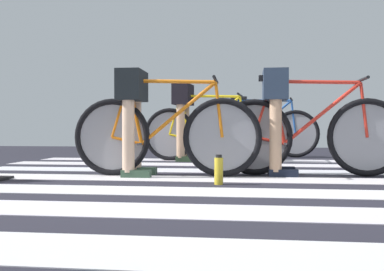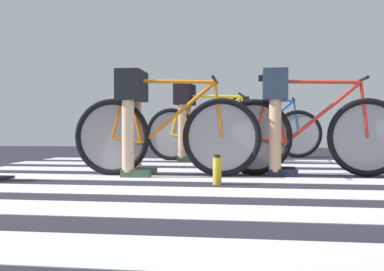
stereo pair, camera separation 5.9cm
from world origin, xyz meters
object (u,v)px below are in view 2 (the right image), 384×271
object	(u,v)px
cyclist_2_of_4	(275,107)
water_bottle	(217,170)
cyclist_1_of_4	(132,108)
bicycle_4_of_4	(263,132)
cyclist_3_of_4	(185,111)
bicycle_2_of_4	(309,134)
bicycle_1_of_4	(166,134)
bicycle_3_of_4	(208,132)

from	to	relation	value
cyclist_2_of_4	water_bottle	world-z (taller)	cyclist_2_of_4
cyclist_1_of_4	bicycle_4_of_4	bearing A→B (deg)	65.92
cyclist_3_of_4	bicycle_2_of_4	bearing A→B (deg)	-45.90
bicycle_1_of_4	water_bottle	bearing A→B (deg)	-47.14
bicycle_1_of_4	cyclist_2_of_4	world-z (taller)	cyclist_2_of_4
bicycle_1_of_4	bicycle_3_of_4	distance (m)	1.95
cyclist_3_of_4	cyclist_1_of_4	bearing A→B (deg)	-90.55
water_bottle	bicycle_2_of_4	bearing A→B (deg)	43.37
cyclist_1_of_4	water_bottle	size ratio (longest dim) A/B	4.14
cyclist_1_of_4	bicycle_4_of_4	distance (m)	3.21
bicycle_4_of_4	cyclist_2_of_4	bearing A→B (deg)	-80.84
cyclist_3_of_4	water_bottle	distance (m)	2.64
bicycle_2_of_4	cyclist_2_of_4	distance (m)	0.40
bicycle_1_of_4	bicycle_3_of_4	xyz separation A→B (m)	(0.19, 1.94, 0.00)
cyclist_1_of_4	water_bottle	distance (m)	1.11
cyclist_2_of_4	bicycle_3_of_4	distance (m)	1.93
cyclist_1_of_4	cyclist_3_of_4	world-z (taller)	cyclist_3_of_4
cyclist_3_of_4	bicycle_4_of_4	world-z (taller)	cyclist_3_of_4
cyclist_1_of_4	bicycle_2_of_4	xyz separation A→B (m)	(1.62, 0.21, -0.24)
bicycle_2_of_4	bicycle_3_of_4	bearing A→B (deg)	123.02
cyclist_3_of_4	water_bottle	bearing A→B (deg)	-70.73
bicycle_1_of_4	bicycle_3_of_4	size ratio (longest dim) A/B	1.00
bicycle_2_of_4	bicycle_4_of_4	distance (m)	2.75
bicycle_2_of_4	bicycle_4_of_4	size ratio (longest dim) A/B	1.01
bicycle_1_of_4	cyclist_1_of_4	xyz separation A→B (m)	(-0.31, -0.00, 0.24)
bicycle_1_of_4	cyclist_3_of_4	world-z (taller)	cyclist_3_of_4
cyclist_1_of_4	bicycle_4_of_4	size ratio (longest dim) A/B	0.56
bicycle_1_of_4	cyclist_2_of_4	distance (m)	1.05
cyclist_2_of_4	bicycle_3_of_4	size ratio (longest dim) A/B	0.57
bicycle_4_of_4	water_bottle	distance (m)	3.51
bicycle_1_of_4	bicycle_3_of_4	bearing A→B (deg)	83.48
bicycle_2_of_4	bicycle_3_of_4	size ratio (longest dim) A/B	1.00
water_bottle	bicycle_3_of_4	bearing A→B (deg)	97.52
cyclist_1_of_4	bicycle_2_of_4	bearing A→B (deg)	6.54
bicycle_2_of_4	cyclist_3_of_4	bearing A→B (deg)	129.24
cyclist_1_of_4	cyclist_3_of_4	bearing A→B (deg)	83.55
bicycle_2_of_4	cyclist_3_of_4	world-z (taller)	cyclist_3_of_4
cyclist_3_of_4	bicycle_4_of_4	bearing A→B (deg)	47.30
bicycle_1_of_4	bicycle_2_of_4	size ratio (longest dim) A/B	1.00
bicycle_2_of_4	water_bottle	bearing A→B (deg)	-136.49
cyclist_1_of_4	bicycle_3_of_4	xyz separation A→B (m)	(0.50, 1.94, -0.24)
bicycle_1_of_4	water_bottle	world-z (taller)	bicycle_1_of_4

